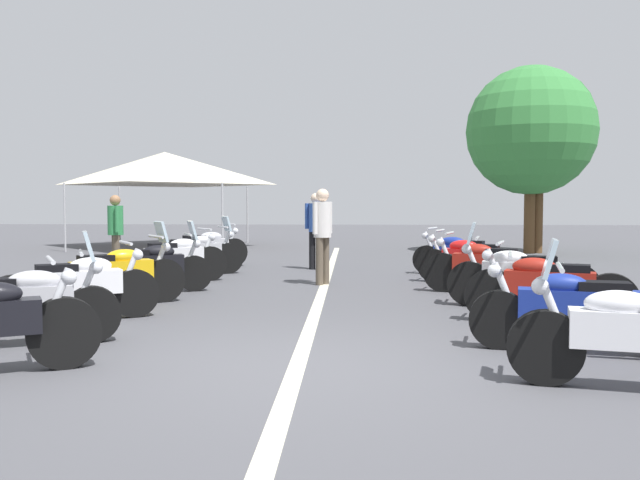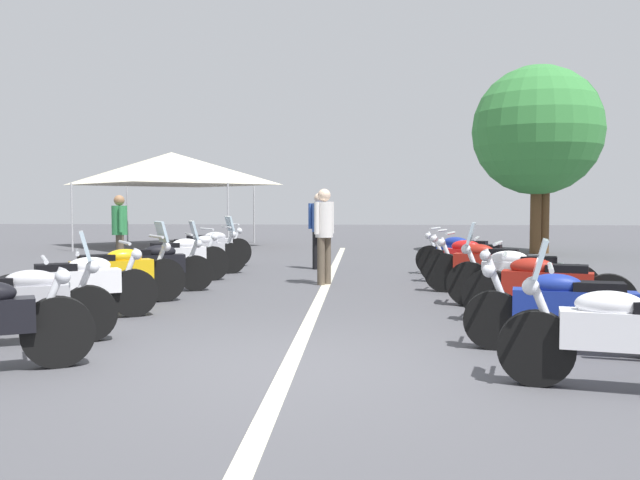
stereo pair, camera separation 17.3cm
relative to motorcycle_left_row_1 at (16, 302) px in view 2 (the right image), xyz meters
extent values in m
plane|color=#4C4C51|center=(-0.73, -2.92, -0.46)|extent=(80.00, 80.00, 0.00)
cube|color=beige|center=(4.28, -2.92, -0.45)|extent=(22.35, 0.16, 0.01)
cylinder|color=black|center=(-0.84, -0.84, -0.13)|extent=(0.43, 0.63, 0.65)
cylinder|color=silver|center=(-0.87, -0.78, 0.17)|extent=(0.20, 0.29, 0.58)
cylinder|color=silver|center=(-0.89, -0.75, 0.53)|extent=(0.56, 0.33, 0.04)
sphere|color=silver|center=(-0.82, -0.88, 0.37)|extent=(0.14, 0.14, 0.14)
cylinder|color=black|center=(0.28, -0.65, -0.15)|extent=(0.37, 0.61, 0.60)
cube|color=silver|center=(-0.02, 0.03, 0.03)|extent=(0.71, 1.14, 0.30)
ellipsoid|color=silver|center=(0.06, -0.13, 0.23)|extent=(0.45, 0.58, 0.22)
cylinder|color=silver|center=(0.26, -0.59, 0.15)|extent=(0.18, 0.29, 0.58)
cylinder|color=silver|center=(0.24, -0.56, 0.51)|extent=(0.58, 0.29, 0.04)
sphere|color=silver|center=(0.30, -0.69, 0.35)|extent=(0.14, 0.14, 0.14)
cube|color=silver|center=(0.28, -0.63, 0.58)|extent=(0.38, 0.26, 0.32)
cylinder|color=black|center=(1.87, -0.59, -0.14)|extent=(0.45, 0.61, 0.63)
cylinder|color=black|center=(1.11, 0.65, -0.14)|extent=(0.45, 0.61, 0.63)
cube|color=white|center=(1.49, 0.03, 0.04)|extent=(0.81, 1.08, 0.30)
ellipsoid|color=white|center=(1.59, -0.12, 0.24)|extent=(0.49, 0.58, 0.22)
cube|color=black|center=(1.38, 0.22, 0.22)|extent=(0.47, 0.55, 0.12)
cylinder|color=silver|center=(1.84, -0.54, 0.16)|extent=(0.21, 0.28, 0.58)
cylinder|color=silver|center=(1.82, -0.50, 0.52)|extent=(0.55, 0.36, 0.04)
sphere|color=silver|center=(1.90, -0.63, 0.36)|extent=(0.14, 0.14, 0.14)
cylinder|color=silver|center=(1.42, 0.49, -0.24)|extent=(0.36, 0.51, 0.08)
cylinder|color=black|center=(3.22, -0.58, -0.13)|extent=(0.49, 0.62, 0.65)
cylinder|color=black|center=(2.35, 0.66, -0.13)|extent=(0.49, 0.62, 0.65)
cube|color=#EAB214|center=(2.78, 0.04, 0.05)|extent=(0.89, 1.11, 0.30)
ellipsoid|color=#EAB214|center=(2.89, -0.11, 0.25)|extent=(0.51, 0.58, 0.22)
cube|color=black|center=(2.66, 0.22, 0.23)|extent=(0.49, 0.54, 0.12)
cylinder|color=silver|center=(3.18, -0.53, 0.17)|extent=(0.22, 0.28, 0.58)
cylinder|color=silver|center=(3.16, -0.50, 0.53)|extent=(0.53, 0.39, 0.04)
sphere|color=silver|center=(3.25, -0.62, 0.37)|extent=(0.14, 0.14, 0.14)
cylinder|color=silver|center=(2.67, 0.52, -0.23)|extent=(0.38, 0.50, 0.08)
cube|color=silver|center=(3.21, -0.57, 0.60)|extent=(0.36, 0.31, 0.32)
cylinder|color=black|center=(4.47, -0.75, -0.16)|extent=(0.37, 0.61, 0.60)
cylinder|color=black|center=(3.85, 0.64, -0.16)|extent=(0.37, 0.61, 0.60)
cube|color=black|center=(4.16, -0.06, 0.02)|extent=(0.73, 1.17, 0.30)
ellipsoid|color=black|center=(4.23, -0.22, 0.22)|extent=(0.45, 0.58, 0.22)
cube|color=black|center=(4.07, 0.14, 0.20)|extent=(0.43, 0.54, 0.12)
cylinder|color=silver|center=(4.45, -0.70, 0.14)|extent=(0.18, 0.29, 0.58)
cylinder|color=silver|center=(4.43, -0.66, 0.50)|extent=(0.58, 0.29, 0.04)
sphere|color=silver|center=(4.49, -0.80, 0.34)|extent=(0.14, 0.14, 0.14)
cylinder|color=silver|center=(4.14, 0.43, -0.25)|extent=(0.30, 0.54, 0.08)
cube|color=silver|center=(4.46, -0.74, 0.57)|extent=(0.38, 0.26, 0.32)
cylinder|color=black|center=(6.00, -0.69, -0.13)|extent=(0.49, 0.62, 0.66)
cylinder|color=black|center=(5.19, 0.46, -0.13)|extent=(0.49, 0.62, 0.66)
cube|color=white|center=(5.60, -0.12, 0.05)|extent=(0.85, 1.04, 0.30)
ellipsoid|color=white|center=(5.70, -0.26, 0.25)|extent=(0.51, 0.57, 0.22)
cube|color=black|center=(5.47, 0.06, 0.23)|extent=(0.49, 0.54, 0.12)
cylinder|color=silver|center=(5.97, -0.65, 0.17)|extent=(0.22, 0.28, 0.58)
cylinder|color=silver|center=(5.95, -0.61, 0.53)|extent=(0.53, 0.39, 0.04)
sphere|color=silver|center=(6.03, -0.74, 0.37)|extent=(0.14, 0.14, 0.14)
cylinder|color=silver|center=(5.50, 0.33, -0.23)|extent=(0.38, 0.50, 0.08)
cylinder|color=black|center=(7.31, -0.80, -0.13)|extent=(0.44, 0.63, 0.65)
cylinder|color=black|center=(6.62, 0.45, -0.13)|extent=(0.44, 0.63, 0.65)
cube|color=silver|center=(6.96, -0.18, 0.05)|extent=(0.77, 1.08, 0.30)
ellipsoid|color=silver|center=(7.05, -0.33, 0.25)|extent=(0.48, 0.58, 0.22)
cube|color=black|center=(6.86, 0.02, 0.23)|extent=(0.46, 0.55, 0.12)
cylinder|color=silver|center=(7.28, -0.75, 0.17)|extent=(0.20, 0.29, 0.58)
cylinder|color=silver|center=(7.26, -0.71, 0.53)|extent=(0.56, 0.33, 0.04)
sphere|color=silver|center=(7.33, -0.84, 0.37)|extent=(0.14, 0.14, 0.14)
cylinder|color=silver|center=(6.91, 0.29, -0.23)|extent=(0.34, 0.52, 0.08)
cube|color=silver|center=(7.30, -0.78, 0.60)|extent=(0.37, 0.28, 0.32)
cylinder|color=black|center=(8.93, -0.64, -0.13)|extent=(0.49, 0.62, 0.66)
cylinder|color=black|center=(8.10, 0.59, -0.13)|extent=(0.49, 0.62, 0.66)
cube|color=silver|center=(8.51, -0.02, 0.05)|extent=(0.86, 1.09, 0.30)
ellipsoid|color=silver|center=(8.61, -0.17, 0.25)|extent=(0.51, 0.58, 0.22)
cube|color=black|center=(8.39, 0.16, 0.23)|extent=(0.48, 0.54, 0.12)
cylinder|color=silver|center=(8.90, -0.59, 0.17)|extent=(0.22, 0.28, 0.58)
cylinder|color=silver|center=(8.87, -0.55, 0.53)|extent=(0.54, 0.38, 0.04)
sphere|color=silver|center=(8.96, -0.68, 0.37)|extent=(0.14, 0.14, 0.14)
cylinder|color=silver|center=(8.41, 0.45, -0.23)|extent=(0.37, 0.50, 0.08)
cylinder|color=black|center=(-1.19, -5.00, -0.15)|extent=(0.28, 0.63, 0.62)
cube|color=white|center=(-1.36, -5.70, 0.03)|extent=(0.54, 1.13, 0.30)
ellipsoid|color=white|center=(-1.32, -5.52, 0.23)|extent=(0.38, 0.57, 0.22)
cylinder|color=silver|center=(-1.20, -5.06, 0.15)|extent=(0.14, 0.30, 0.58)
cylinder|color=silver|center=(-1.21, -5.09, 0.51)|extent=(0.61, 0.19, 0.04)
sphere|color=silver|center=(-1.18, -4.95, 0.35)|extent=(0.14, 0.14, 0.14)
cube|color=silver|center=(-1.19, -5.02, 0.58)|extent=(0.38, 0.20, 0.32)
cylinder|color=black|center=(0.17, -4.91, -0.16)|extent=(0.27, 0.62, 0.60)
cube|color=navy|center=(0.00, -5.66, 0.02)|extent=(0.53, 1.19, 0.30)
ellipsoid|color=navy|center=(0.04, -5.48, 0.22)|extent=(0.37, 0.56, 0.22)
cube|color=black|center=(-0.05, -5.87, 0.20)|extent=(0.36, 0.53, 0.12)
cylinder|color=silver|center=(0.16, -4.97, 0.14)|extent=(0.13, 0.30, 0.58)
cylinder|color=silver|center=(0.15, -5.01, 0.50)|extent=(0.61, 0.18, 0.04)
sphere|color=silver|center=(0.18, -4.87, 0.34)|extent=(0.14, 0.14, 0.14)
cylinder|color=silver|center=(-0.28, -6.06, -0.25)|extent=(0.20, 0.55, 0.08)
cylinder|color=black|center=(1.76, -5.16, -0.13)|extent=(0.35, 0.67, 0.66)
cylinder|color=black|center=(1.32, -6.47, -0.13)|extent=(0.35, 0.67, 0.66)
cube|color=maroon|center=(1.54, -5.81, 0.05)|extent=(0.60, 1.08, 0.30)
ellipsoid|color=maroon|center=(1.60, -5.64, 0.25)|extent=(0.41, 0.58, 0.22)
cube|color=black|center=(1.47, -6.02, 0.23)|extent=(0.40, 0.54, 0.12)
cylinder|color=silver|center=(1.74, -5.22, 0.17)|extent=(0.16, 0.30, 0.58)
cylinder|color=silver|center=(1.73, -5.25, 0.53)|extent=(0.60, 0.24, 0.04)
sphere|color=silver|center=(1.78, -5.11, 0.37)|extent=(0.14, 0.14, 0.14)
cylinder|color=silver|center=(1.24, -6.15, -0.23)|extent=(0.25, 0.55, 0.08)
cylinder|color=black|center=(3.07, -5.12, -0.14)|extent=(0.29, 0.66, 0.64)
cylinder|color=black|center=(2.73, -6.54, -0.14)|extent=(0.29, 0.66, 0.64)
cube|color=white|center=(2.90, -5.83, 0.04)|extent=(0.53, 1.15, 0.30)
ellipsoid|color=white|center=(2.94, -5.65, 0.24)|extent=(0.37, 0.57, 0.22)
cube|color=black|center=(2.85, -6.04, 0.22)|extent=(0.36, 0.53, 0.12)
cylinder|color=silver|center=(3.05, -5.18, 0.16)|extent=(0.14, 0.30, 0.58)
cylinder|color=silver|center=(3.04, -5.22, 0.52)|extent=(0.61, 0.18, 0.04)
sphere|color=silver|center=(3.08, -5.07, 0.36)|extent=(0.14, 0.14, 0.14)
cylinder|color=silver|center=(2.62, -6.21, -0.23)|extent=(0.21, 0.55, 0.08)
cube|color=silver|center=(3.06, -5.14, 0.59)|extent=(0.38, 0.20, 0.32)
cylinder|color=black|center=(4.59, -4.94, -0.13)|extent=(0.35, 0.66, 0.65)
cylinder|color=black|center=(4.12, -6.32, -0.13)|extent=(0.35, 0.66, 0.65)
cube|color=maroon|center=(4.36, -5.63, 0.05)|extent=(0.62, 1.14, 0.30)
ellipsoid|color=maroon|center=(4.42, -5.46, 0.25)|extent=(0.41, 0.58, 0.22)
cube|color=black|center=(4.29, -5.84, 0.23)|extent=(0.40, 0.54, 0.12)
cylinder|color=silver|center=(4.58, -5.00, 0.17)|extent=(0.16, 0.30, 0.58)
cylinder|color=silver|center=(4.56, -5.04, 0.53)|extent=(0.60, 0.24, 0.04)
sphere|color=silver|center=(4.61, -4.89, 0.37)|extent=(0.14, 0.14, 0.14)
cylinder|color=silver|center=(4.05, -5.98, -0.23)|extent=(0.25, 0.55, 0.08)
cylinder|color=black|center=(6.01, -4.96, -0.14)|extent=(0.36, 0.63, 0.63)
cylinder|color=black|center=(5.47, -6.32, -0.14)|extent=(0.36, 0.63, 0.63)
cube|color=red|center=(5.74, -5.64, 0.04)|extent=(0.67, 1.13, 0.30)
ellipsoid|color=red|center=(5.80, -5.47, 0.24)|extent=(0.43, 0.58, 0.22)
cube|color=black|center=(5.66, -5.85, 0.22)|extent=(0.42, 0.54, 0.12)
cylinder|color=silver|center=(5.98, -5.02, 0.16)|extent=(0.17, 0.30, 0.58)
cylinder|color=silver|center=(5.97, -5.06, 0.52)|extent=(0.59, 0.26, 0.04)
sphere|color=silver|center=(6.02, -4.92, 0.36)|extent=(0.14, 0.14, 0.14)
cylinder|color=silver|center=(5.41, -5.98, -0.24)|extent=(0.28, 0.54, 0.08)
cylinder|color=black|center=(7.43, -4.99, -0.16)|extent=(0.37, 0.61, 0.60)
cylinder|color=black|center=(6.85, -6.30, -0.16)|extent=(0.37, 0.61, 0.60)
cube|color=navy|center=(7.14, -5.64, 0.02)|extent=(0.70, 1.11, 0.30)
ellipsoid|color=navy|center=(7.22, -5.48, 0.22)|extent=(0.45, 0.58, 0.22)
cube|color=black|center=(7.06, -5.85, 0.20)|extent=(0.43, 0.54, 0.12)
cylinder|color=silver|center=(7.41, -5.05, 0.14)|extent=(0.18, 0.29, 0.58)
cylinder|color=silver|center=(7.39, -5.08, 0.50)|extent=(0.58, 0.29, 0.04)
sphere|color=silver|center=(7.45, -4.95, 0.34)|extent=(0.14, 0.14, 0.14)
cylinder|color=silver|center=(6.81, -5.96, -0.25)|extent=(0.30, 0.54, 0.08)
cylinder|color=brown|center=(5.42, -2.83, -0.03)|extent=(0.14, 0.14, 0.86)
cylinder|color=brown|center=(5.56, -2.93, -0.03)|extent=(0.14, 0.14, 0.86)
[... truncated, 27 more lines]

